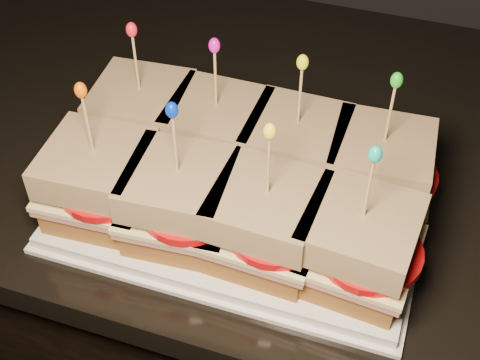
% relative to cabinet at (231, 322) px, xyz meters
% --- Properties ---
extents(cabinet, '(2.65, 0.62, 0.89)m').
position_rel_cabinet_xyz_m(cabinet, '(0.00, 0.00, 0.00)').
color(cabinet, black).
rests_on(cabinet, ground).
extents(granite_slab, '(2.69, 0.66, 0.03)m').
position_rel_cabinet_xyz_m(granite_slab, '(0.00, 0.00, 0.46)').
color(granite_slab, black).
rests_on(granite_slab, cabinet).
extents(platter, '(0.39, 0.24, 0.02)m').
position_rel_cabinet_xyz_m(platter, '(0.07, -0.16, 0.49)').
color(platter, white).
rests_on(platter, granite_slab).
extents(platter_rim, '(0.40, 0.25, 0.01)m').
position_rel_cabinet_xyz_m(platter_rim, '(0.07, -0.16, 0.48)').
color(platter_rim, white).
rests_on(platter_rim, granite_slab).
extents(sandwich_0_bread_bot, '(0.11, 0.11, 0.03)m').
position_rel_cabinet_xyz_m(sandwich_0_bread_bot, '(-0.07, -0.11, 0.51)').
color(sandwich_0_bread_bot, '#632F10').
rests_on(sandwich_0_bread_bot, platter).
extents(sandwich_0_ham, '(0.12, 0.11, 0.01)m').
position_rel_cabinet_xyz_m(sandwich_0_ham, '(-0.07, -0.11, 0.53)').
color(sandwich_0_ham, '#B9695D').
rests_on(sandwich_0_ham, sandwich_0_bread_bot).
extents(sandwich_0_cheese, '(0.12, 0.12, 0.01)m').
position_rel_cabinet_xyz_m(sandwich_0_cheese, '(-0.07, -0.11, 0.53)').
color(sandwich_0_cheese, '#F5E396').
rests_on(sandwich_0_cheese, sandwich_0_ham).
extents(sandwich_0_tomato, '(0.10, 0.10, 0.01)m').
position_rel_cabinet_xyz_m(sandwich_0_tomato, '(-0.05, -0.11, 0.54)').
color(sandwich_0_tomato, red).
rests_on(sandwich_0_tomato, sandwich_0_cheese).
extents(sandwich_0_bread_top, '(0.11, 0.11, 0.03)m').
position_rel_cabinet_xyz_m(sandwich_0_bread_top, '(-0.07, -0.11, 0.56)').
color(sandwich_0_bread_top, '#502D0D').
rests_on(sandwich_0_bread_top, sandwich_0_tomato).
extents(sandwich_0_pick, '(0.00, 0.00, 0.09)m').
position_rel_cabinet_xyz_m(sandwich_0_pick, '(-0.07, -0.11, 0.61)').
color(sandwich_0_pick, tan).
rests_on(sandwich_0_pick, sandwich_0_bread_top).
extents(sandwich_0_frill, '(0.01, 0.01, 0.02)m').
position_rel_cabinet_xyz_m(sandwich_0_frill, '(-0.07, -0.11, 0.66)').
color(sandwich_0_frill, red).
rests_on(sandwich_0_frill, sandwich_0_pick).
extents(sandwich_1_bread_bot, '(0.10, 0.10, 0.03)m').
position_rel_cabinet_xyz_m(sandwich_1_bread_bot, '(0.03, -0.11, 0.51)').
color(sandwich_1_bread_bot, '#632F10').
rests_on(sandwich_1_bread_bot, platter).
extents(sandwich_1_ham, '(0.11, 0.11, 0.01)m').
position_rel_cabinet_xyz_m(sandwich_1_ham, '(0.03, -0.11, 0.53)').
color(sandwich_1_ham, '#B9695D').
rests_on(sandwich_1_ham, sandwich_1_bread_bot).
extents(sandwich_1_cheese, '(0.11, 0.11, 0.01)m').
position_rel_cabinet_xyz_m(sandwich_1_cheese, '(0.03, -0.11, 0.53)').
color(sandwich_1_cheese, '#F5E396').
rests_on(sandwich_1_cheese, sandwich_1_ham).
extents(sandwich_1_tomato, '(0.10, 0.10, 0.01)m').
position_rel_cabinet_xyz_m(sandwich_1_tomato, '(0.04, -0.11, 0.54)').
color(sandwich_1_tomato, red).
rests_on(sandwich_1_tomato, sandwich_1_cheese).
extents(sandwich_1_bread_top, '(0.10, 0.10, 0.03)m').
position_rel_cabinet_xyz_m(sandwich_1_bread_top, '(0.03, -0.11, 0.56)').
color(sandwich_1_bread_top, '#502D0D').
rests_on(sandwich_1_bread_top, sandwich_1_tomato).
extents(sandwich_1_pick, '(0.00, 0.00, 0.09)m').
position_rel_cabinet_xyz_m(sandwich_1_pick, '(0.03, -0.11, 0.61)').
color(sandwich_1_pick, tan).
rests_on(sandwich_1_pick, sandwich_1_bread_top).
extents(sandwich_1_frill, '(0.01, 0.01, 0.02)m').
position_rel_cabinet_xyz_m(sandwich_1_frill, '(0.03, -0.11, 0.66)').
color(sandwich_1_frill, '#D210AE').
rests_on(sandwich_1_frill, sandwich_1_pick).
extents(sandwich_2_bread_bot, '(0.10, 0.10, 0.03)m').
position_rel_cabinet_xyz_m(sandwich_2_bread_bot, '(0.12, -0.11, 0.51)').
color(sandwich_2_bread_bot, '#632F10').
rests_on(sandwich_2_bread_bot, platter).
extents(sandwich_2_ham, '(0.11, 0.11, 0.01)m').
position_rel_cabinet_xyz_m(sandwich_2_ham, '(0.12, -0.11, 0.53)').
color(sandwich_2_ham, '#B9695D').
rests_on(sandwich_2_ham, sandwich_2_bread_bot).
extents(sandwich_2_cheese, '(0.11, 0.11, 0.01)m').
position_rel_cabinet_xyz_m(sandwich_2_cheese, '(0.12, -0.11, 0.53)').
color(sandwich_2_cheese, '#F5E396').
rests_on(sandwich_2_cheese, sandwich_2_ham).
extents(sandwich_2_tomato, '(0.10, 0.10, 0.01)m').
position_rel_cabinet_xyz_m(sandwich_2_tomato, '(0.13, -0.11, 0.54)').
color(sandwich_2_tomato, red).
rests_on(sandwich_2_tomato, sandwich_2_cheese).
extents(sandwich_2_bread_top, '(0.10, 0.10, 0.03)m').
position_rel_cabinet_xyz_m(sandwich_2_bread_top, '(0.12, -0.11, 0.56)').
color(sandwich_2_bread_top, '#502D0D').
rests_on(sandwich_2_bread_top, sandwich_2_tomato).
extents(sandwich_2_pick, '(0.00, 0.00, 0.09)m').
position_rel_cabinet_xyz_m(sandwich_2_pick, '(0.12, -0.11, 0.61)').
color(sandwich_2_pick, tan).
rests_on(sandwich_2_pick, sandwich_2_bread_top).
extents(sandwich_2_frill, '(0.01, 0.01, 0.02)m').
position_rel_cabinet_xyz_m(sandwich_2_frill, '(0.12, -0.11, 0.66)').
color(sandwich_2_frill, yellow).
rests_on(sandwich_2_frill, sandwich_2_pick).
extents(sandwich_3_bread_bot, '(0.11, 0.11, 0.03)m').
position_rel_cabinet_xyz_m(sandwich_3_bread_bot, '(0.21, -0.11, 0.51)').
color(sandwich_3_bread_bot, '#632F10').
rests_on(sandwich_3_bread_bot, platter).
extents(sandwich_3_ham, '(0.12, 0.11, 0.01)m').
position_rel_cabinet_xyz_m(sandwich_3_ham, '(0.21, -0.11, 0.53)').
color(sandwich_3_ham, '#B9695D').
rests_on(sandwich_3_ham, sandwich_3_bread_bot).
extents(sandwich_3_cheese, '(0.12, 0.11, 0.01)m').
position_rel_cabinet_xyz_m(sandwich_3_cheese, '(0.21, -0.11, 0.53)').
color(sandwich_3_cheese, '#F5E396').
rests_on(sandwich_3_cheese, sandwich_3_ham).
extents(sandwich_3_tomato, '(0.10, 0.10, 0.01)m').
position_rel_cabinet_xyz_m(sandwich_3_tomato, '(0.22, -0.11, 0.54)').
color(sandwich_3_tomato, red).
rests_on(sandwich_3_tomato, sandwich_3_cheese).
extents(sandwich_3_bread_top, '(0.11, 0.11, 0.03)m').
position_rel_cabinet_xyz_m(sandwich_3_bread_top, '(0.21, -0.11, 0.56)').
color(sandwich_3_bread_top, '#502D0D').
rests_on(sandwich_3_bread_top, sandwich_3_tomato).
extents(sandwich_3_pick, '(0.00, 0.00, 0.09)m').
position_rel_cabinet_xyz_m(sandwich_3_pick, '(0.21, -0.11, 0.61)').
color(sandwich_3_pick, tan).
rests_on(sandwich_3_pick, sandwich_3_bread_top).
extents(sandwich_3_frill, '(0.01, 0.01, 0.02)m').
position_rel_cabinet_xyz_m(sandwich_3_frill, '(0.21, -0.11, 0.66)').
color(sandwich_3_frill, green).
rests_on(sandwich_3_frill, sandwich_3_pick).
extents(sandwich_4_bread_bot, '(0.11, 0.11, 0.03)m').
position_rel_cabinet_xyz_m(sandwich_4_bread_bot, '(-0.07, -0.22, 0.51)').
color(sandwich_4_bread_bot, '#632F10').
rests_on(sandwich_4_bread_bot, platter).
extents(sandwich_4_ham, '(0.12, 0.11, 0.01)m').
position_rel_cabinet_xyz_m(sandwich_4_ham, '(-0.07, -0.22, 0.53)').
color(sandwich_4_ham, '#B9695D').
rests_on(sandwich_4_ham, sandwich_4_bread_bot).
extents(sandwich_4_cheese, '(0.12, 0.12, 0.01)m').
position_rel_cabinet_xyz_m(sandwich_4_cheese, '(-0.07, -0.22, 0.53)').
color(sandwich_4_cheese, '#F5E396').
rests_on(sandwich_4_cheese, sandwich_4_ham).
extents(sandwich_4_tomato, '(0.10, 0.10, 0.01)m').
position_rel_cabinet_xyz_m(sandwich_4_tomato, '(-0.05, -0.22, 0.54)').
color(sandwich_4_tomato, red).
rests_on(sandwich_4_tomato, sandwich_4_cheese).
extents(sandwich_4_bread_top, '(0.11, 0.11, 0.03)m').
position_rel_cabinet_xyz_m(sandwich_4_bread_top, '(-0.07, -0.22, 0.56)').
color(sandwich_4_bread_top, '#502D0D').
rests_on(sandwich_4_bread_top, sandwich_4_tomato).
extents(sandwich_4_pick, '(0.00, 0.00, 0.09)m').
position_rel_cabinet_xyz_m(sandwich_4_pick, '(-0.07, -0.22, 0.61)').
color(sandwich_4_pick, tan).
rests_on(sandwich_4_pick, sandwich_4_bread_top).
extents(sandwich_4_frill, '(0.01, 0.01, 0.02)m').
position_rel_cabinet_xyz_m(sandwich_4_frill, '(-0.07, -0.22, 0.66)').
color(sandwich_4_frill, '#ED5E02').
rests_on(sandwich_4_frill, sandwich_4_pick).
extents(sandwich_5_bread_bot, '(0.11, 0.11, 0.03)m').
position_rel_cabinet_xyz_m(sandwich_5_bread_bot, '(0.03, -0.22, 0.51)').
color(sandwich_5_bread_bot, '#632F10').
rests_on(sandwich_5_bread_bot, platter).
extents(sandwich_5_ham, '(0.12, 0.11, 0.01)m').
position_rel_cabinet_xyz_m(sandwich_5_ham, '(0.03, -0.22, 0.53)').
color(sandwich_5_ham, '#B9695D').
rests_on(sandwich_5_ham, sandwich_5_bread_bot).
extents(sandwich_5_cheese, '(0.12, 0.12, 0.01)m').
position_rel_cabinet_xyz_m(sandwich_5_cheese, '(0.03, -0.22, 0.53)').
color(sandwich_5_cheese, '#F5E396').
rests_on(sandwich_5_cheese, sandwich_5_ham).
extents(sandwich_5_tomato, '(0.10, 0.10, 0.01)m').
position_rel_cabinet_xyz_m(sandwich_5_tomato, '(0.04, -0.22, 0.54)').
color(sandwich_5_tomato, red).
rests_on(sandwich_5_tomato, sandwich_5_cheese).
extents(sandwich_5_bread_top, '(0.11, 0.11, 0.03)m').
position_rel_cabinet_xyz_m(sandwich_5_bread_top, '(0.03, -0.22, 0.56)').
color(sandwich_5_bread_top, '#502D0D').
rests_on(sandwich_5_bread_top, sandwich_5_tomato).
extents(sandwich_5_pick, '(0.00, 0.00, 0.09)m').
position_rel_cabinet_xyz_m(sandwich_5_pick, '(0.03, -0.22, 0.61)').
color(sandwich_5_pick, tan).
rests_on(sandwich_5_pick, sandwich_5_bread_top).
extents(sandwich_5_frill, '(0.01, 0.01, 0.02)m').
position_rel_cabinet_xyz_m(sandwich_5_frill, '(0.03, -0.22, 0.66)').
color(sandwich_5_frill, '#0328D5').
rests_on(sandwich_5_frill, sandwich_5_pick).
extents(sandwich_6_bread_bot, '(0.11, 0.11, 0.03)m').
position_rel_cabinet_xyz_m(sandwich_6_bread_bot, '(0.12, -0.22, 0.51)').
color(sandwich_6_bread_bot, '#632F10').
rests_on(sandwich_6_bread_bot, platter).
extents(sandwich_6_ham, '(0.12, 0.11, 0.01)m').
position_rel_cabinet_xyz_m(sandwich_6_ham, '(0.12, -0.22, 0.53)').
color(sandwich_6_ham, '#B9695D').
rests_on(sandwich_6_ham, sandwich_6_bread_bot).
extents(sandwich_6_cheese, '(0.12, 0.11, 0.01)m').
position_rel_cabinet_xyz_m(sandwich_6_cheese, '(0.12, -0.22, 0.53)').
color(sandwich_6_cheese, '#F5E396').
rests_on(sandwich_6_cheese, sandwich_6_ham).
extents(sandwich_6_tomato, '(0.10, 0.10, 0.01)m').
position_rel_cabinet_xyz_m(sandwich_6_tomato, '(0.13, -0.22, 0.54)').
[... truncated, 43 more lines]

